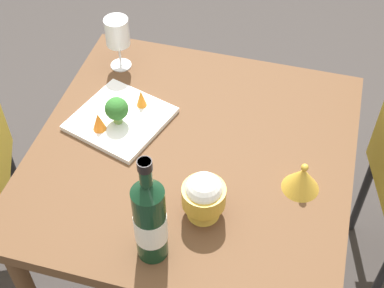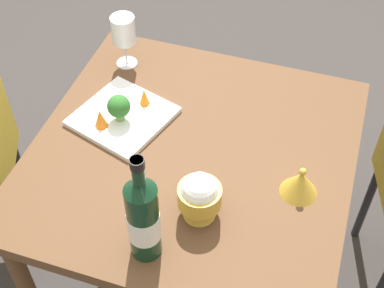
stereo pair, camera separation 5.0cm
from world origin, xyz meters
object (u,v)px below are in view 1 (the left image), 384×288
at_px(broccoli_floret, 117,109).
at_px(carrot_garnish_right, 141,98).
at_px(carrot_garnish_left, 98,123).
at_px(serving_plate, 121,119).
at_px(wine_bottle, 150,220).
at_px(rice_bowl, 204,196).
at_px(rice_bowl_lid, 302,179).
at_px(wine_glass, 117,33).

relative_size(broccoli_floret, carrot_garnish_right, 1.52).
bearing_deg(carrot_garnish_left, serving_plate, -31.61).
xyz_separation_m(broccoli_floret, carrot_garnish_left, (-0.05, 0.04, -0.02)).
distance_m(wine_bottle, carrot_garnish_right, 0.51).
xyz_separation_m(rice_bowl, rice_bowl_lid, (0.15, -0.23, -0.04)).
bearing_deg(wine_glass, rice_bowl_lid, -118.97).
relative_size(serving_plate, carrot_garnish_left, 5.32).
distance_m(wine_glass, serving_plate, 0.28).
xyz_separation_m(serving_plate, broccoli_floret, (-0.02, -0.00, 0.06)).
bearing_deg(serving_plate, broccoli_floret, -176.30).
relative_size(broccoli_floret, carrot_garnish_left, 1.46).
distance_m(carrot_garnish_left, carrot_garnish_right, 0.16).
relative_size(wine_bottle, broccoli_floret, 3.87).
distance_m(rice_bowl, carrot_garnish_right, 0.42).
bearing_deg(broccoli_floret, wine_bottle, -148.89).
height_order(rice_bowl, serving_plate, rice_bowl).
bearing_deg(carrot_garnish_left, rice_bowl_lid, -94.41).
bearing_deg(rice_bowl, wine_glass, 39.20).
bearing_deg(carrot_garnish_left, broccoli_floret, -42.01).
xyz_separation_m(serving_plate, carrot_garnish_right, (0.07, -0.04, 0.04)).
bearing_deg(wine_glass, carrot_garnish_left, -171.15).
relative_size(wine_bottle, wine_glass, 1.85).
bearing_deg(carrot_garnish_right, wine_glass, 37.03).
distance_m(rice_bowl_lid, broccoli_floret, 0.55).
relative_size(wine_glass, carrot_garnish_left, 3.04).
distance_m(serving_plate, carrot_garnish_right, 0.09).
bearing_deg(carrot_garnish_right, rice_bowl, -139.68).
bearing_deg(broccoli_floret, rice_bowl, -126.92).
bearing_deg(serving_plate, wine_glass, 20.00).
distance_m(wine_glass, broccoli_floret, 0.28).
bearing_deg(carrot_garnish_right, serving_plate, 145.30).
relative_size(carrot_garnish_left, carrot_garnish_right, 1.04).
xyz_separation_m(wine_glass, serving_plate, (-0.24, -0.09, -0.12)).
distance_m(wine_bottle, carrot_garnish_left, 0.44).
height_order(wine_bottle, serving_plate, wine_bottle).
bearing_deg(rice_bowl, wine_bottle, 147.23).
height_order(rice_bowl_lid, serving_plate, rice_bowl_lid).
xyz_separation_m(rice_bowl_lid, serving_plate, (0.11, 0.55, -0.03)).
xyz_separation_m(wine_glass, rice_bowl_lid, (-0.35, -0.63, -0.09)).
bearing_deg(wine_bottle, carrot_garnish_right, 21.75).
height_order(broccoli_floret, carrot_garnish_right, broccoli_floret).
distance_m(wine_glass, carrot_garnish_left, 0.32).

